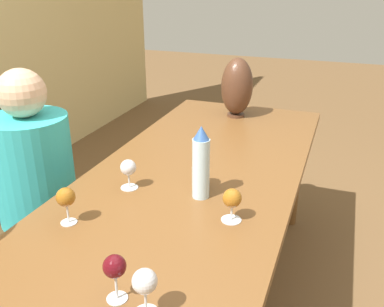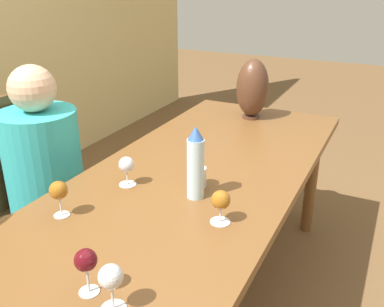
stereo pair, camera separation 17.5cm
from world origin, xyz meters
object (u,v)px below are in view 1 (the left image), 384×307
water_bottle (201,163)px  wine_glass_2 (115,268)px  vase (237,87)px  chair_far (26,202)px  water_tumbler (200,177)px  wine_glass_1 (128,169)px  person_far (39,186)px  wine_glass_3 (232,199)px  wine_glass_0 (145,283)px  wine_glass_4 (66,198)px

water_bottle → wine_glass_2: water_bottle is taller
vase → chair_far: size_ratio=0.35×
water_tumbler → wine_glass_1: wine_glass_1 is taller
water_tumbler → person_far: person_far is taller
wine_glass_2 → wine_glass_3: wine_glass_2 is taller
water_bottle → wine_glass_1: 0.29m
water_tumbler → wine_glass_0: 0.71m
wine_glass_2 → wine_glass_4: 0.43m
chair_far → wine_glass_3: bearing=-98.7°
wine_glass_1 → person_far: bearing=82.6°
water_bottle → wine_glass_2: size_ratio=2.11×
wine_glass_3 → person_far: (0.16, 0.95, -0.20)m
wine_glass_2 → wine_glass_4: wine_glass_2 is taller
chair_far → water_bottle: bearing=-92.2°
person_far → wine_glass_1: bearing=-97.4°
water_tumbler → wine_glass_2: 0.68m
water_bottle → wine_glass_1: water_bottle is taller
vase → person_far: bearing=145.3°
wine_glass_4 → chair_far: 0.71m
wine_glass_0 → person_far: person_far is taller
wine_glass_1 → wine_glass_4: (-0.30, 0.07, 0.01)m
wine_glass_0 → wine_glass_3: 0.50m
wine_glass_0 → person_far: bearing=52.9°
wine_glass_2 → person_far: bearing=50.6°
vase → wine_glass_2: bearing=-176.3°
wine_glass_0 → wine_glass_2: size_ratio=0.99×
wine_glass_1 → wine_glass_4: wine_glass_4 is taller
water_bottle → wine_glass_0: water_bottle is taller
wine_glass_4 → wine_glass_1: bearing=-13.7°
wine_glass_0 → chair_far: chair_far is taller
wine_glass_1 → wine_glass_3: same height
wine_glass_1 → wine_glass_4: bearing=166.3°
water_bottle → vase: bearing=7.2°
wine_glass_1 → water_bottle: bearing=-83.8°
wine_glass_0 → person_far: (0.66, 0.87, -0.21)m
wine_glass_3 → wine_glass_4: size_ratio=0.91×
vase → wine_glass_4: 1.36m
wine_glass_3 → chair_far: chair_far is taller
water_tumbler → person_far: size_ratio=0.07×
wine_glass_4 → wine_glass_3: bearing=-68.2°
wine_glass_2 → wine_glass_3: size_ratio=1.12×
wine_glass_3 → water_bottle: bearing=51.1°
water_tumbler → chair_far: bearing=92.9°
vase → chair_far: bearing=141.7°
wine_glass_0 → wine_glass_1: (0.59, 0.36, -0.01)m
water_bottle → water_tumbler: 0.13m
vase → wine_glass_3: size_ratio=2.88×
wine_glass_1 → wine_glass_2: 0.63m
wine_glass_4 → wine_glass_0: bearing=-123.9°
water_tumbler → person_far: (-0.04, 0.77, -0.16)m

